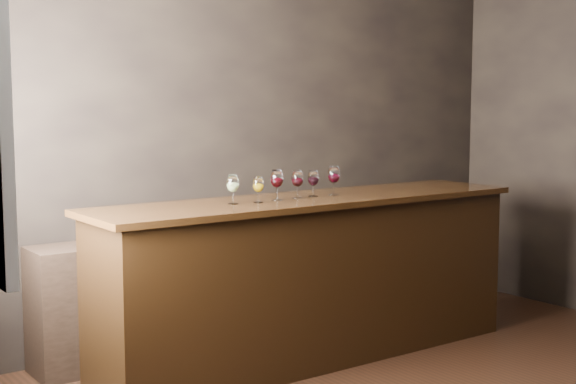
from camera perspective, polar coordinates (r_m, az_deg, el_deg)
room_shell at (r=4.58m, az=10.46°, el=6.39°), size 5.02×4.52×2.81m
bar_counter at (r=5.67m, az=1.72°, el=-6.35°), size 3.16×0.69×1.10m
bar_top at (r=5.57m, az=1.74°, el=-0.59°), size 3.26×0.76×0.04m
back_bar_shelf at (r=5.97m, az=-6.79°, el=-6.98°), size 2.37×0.40×0.85m
glass_white at (r=5.19m, az=-3.95°, el=0.56°), size 0.08×0.08×0.19m
glass_amber at (r=5.26m, az=-2.13°, el=0.50°), size 0.07×0.07×0.17m
glass_red_a at (r=5.39m, az=-0.80°, el=0.91°), size 0.09×0.09×0.21m
glass_red_b at (r=5.50m, az=0.67°, el=0.92°), size 0.08×0.08×0.19m
glass_red_c at (r=5.60m, az=1.81°, el=0.96°), size 0.08×0.08×0.19m
glass_red_d at (r=5.70m, az=3.28°, el=1.20°), size 0.09×0.09×0.21m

